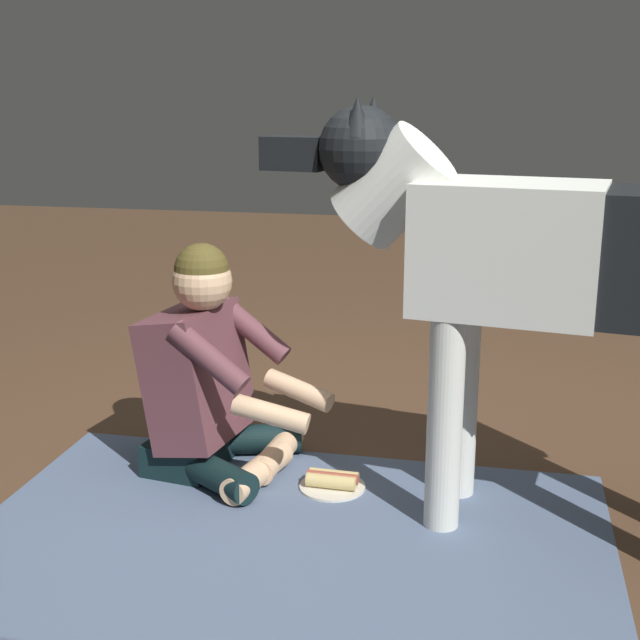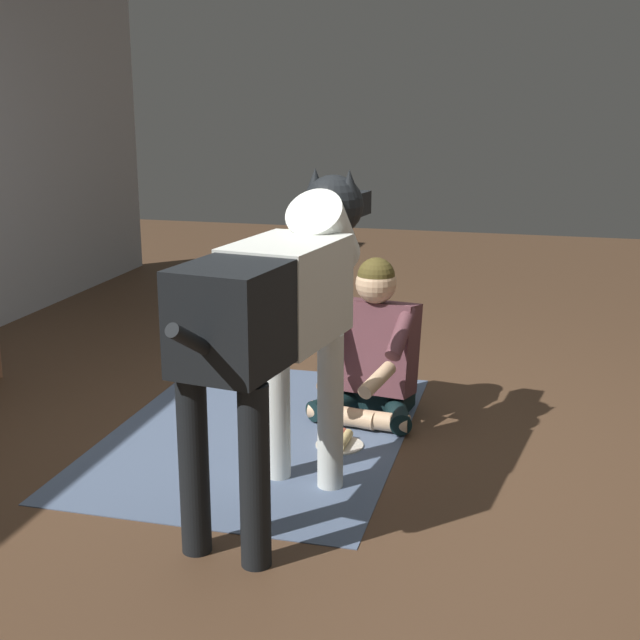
{
  "view_description": "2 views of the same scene",
  "coord_description": "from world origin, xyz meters",
  "views": [
    {
      "loc": [
        -0.47,
        2.63,
        1.35
      ],
      "look_at": [
        0.1,
        -0.05,
        0.62
      ],
      "focal_mm": 48.69,
      "sensor_mm": 36.0,
      "label": 1
    },
    {
      "loc": [
        -3.69,
        -0.96,
        1.66
      ],
      "look_at": [
        -0.22,
        -0.07,
        0.7
      ],
      "focal_mm": 48.5,
      "sensor_mm": 36.0,
      "label": 2
    }
  ],
  "objects": [
    {
      "name": "area_rug",
      "position": [
        0.13,
        0.34,
        0.0
      ],
      "size": [
        1.99,
        1.43,
        0.01
      ],
      "primitive_type": "cube",
      "color": "slate",
      "rests_on": "ground"
    },
    {
      "name": "large_dog",
      "position": [
        -0.56,
        0.01,
        0.85
      ],
      "size": [
        1.64,
        0.48,
        1.33
      ],
      "color": "silver",
      "rests_on": "ground"
    },
    {
      "name": "ground_plane",
      "position": [
        0.0,
        0.0,
        0.0
      ],
      "size": [
        13.41,
        13.41,
        0.0
      ],
      "primitive_type": "plane",
      "color": "brown"
    },
    {
      "name": "person_sitting_on_floor",
      "position": [
        0.53,
        -0.16,
        0.34
      ],
      "size": [
        0.68,
        0.57,
        0.84
      ],
      "color": "black",
      "rests_on": "ground"
    },
    {
      "name": "hot_dog_on_plate",
      "position": [
        0.06,
        -0.09,
        0.03
      ],
      "size": [
        0.23,
        0.23,
        0.06
      ],
      "color": "silver",
      "rests_on": "ground"
    }
  ]
}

